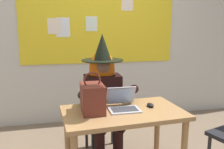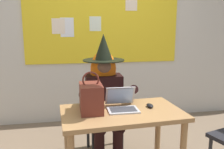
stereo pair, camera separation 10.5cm
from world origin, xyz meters
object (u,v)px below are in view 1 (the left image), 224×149
Objects in this scene: handbag at (92,98)px; computer_mouse at (150,105)px; person_costumed at (103,91)px; laptop at (123,104)px; desk_main at (123,122)px; chair_at_desk at (101,111)px.

computer_mouse is at bearing 2.08° from handbag.
handbag is at bearing -19.92° from person_costumed.
person_costumed is at bearing 100.84° from laptop.
person_costumed is 4.83× the size of laptop.
chair_at_desk is at bearing 97.21° from desk_main.
person_costumed is at bearing 69.12° from handbag.
computer_mouse is at bearing 0.20° from laptop.
computer_mouse is 0.59m from handbag.
handbag is (-0.30, -0.02, 0.09)m from laptop.
laptop is (0.10, -0.63, 0.29)m from chair_at_desk.
desk_main is at bearing -100.90° from laptop.
person_costumed is 0.63m from computer_mouse.
chair_at_desk is at bearing -175.86° from person_costumed.
chair_at_desk reaches higher than desk_main.
laptop is at bearing 4.48° from handbag.
laptop is at bearing 11.12° from person_costumed.
handbag is (-0.20, -0.66, 0.38)m from chair_at_desk.
handbag reaches higher than desk_main.
handbag is at bearing 179.75° from computer_mouse.
person_costumed reaches higher than handbag.
laptop is 0.31m from handbag.
person_costumed is 3.80× the size of handbag.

